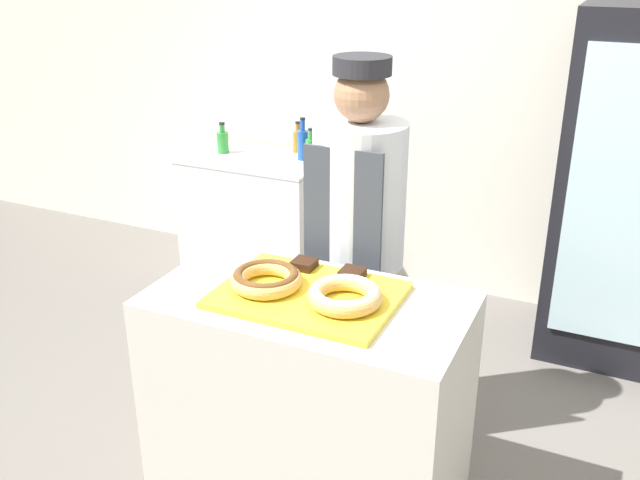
{
  "coord_description": "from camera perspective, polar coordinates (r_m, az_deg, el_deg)",
  "views": [
    {
      "loc": [
        0.96,
        -1.97,
        2.07
      ],
      "look_at": [
        0.0,
        0.1,
        1.1
      ],
      "focal_mm": 40.0,
      "sensor_mm": 36.0,
      "label": 1
    }
  ],
  "objects": [
    {
      "name": "brownie_back_right",
      "position": [
        2.56,
        2.6,
        -2.7
      ],
      "size": [
        0.08,
        0.08,
        0.03
      ],
      "color": "black",
      "rests_on": "serving_tray"
    },
    {
      "name": "beverage_fridge",
      "position": [
        3.91,
        23.82,
        3.56
      ],
      "size": [
        0.71,
        0.64,
        1.8
      ],
      "color": "black",
      "rests_on": "ground_plane"
    },
    {
      "name": "bottle_green",
      "position": [
        4.33,
        -0.74,
        7.22
      ],
      "size": [
        0.07,
        0.07,
        0.22
      ],
      "color": "#2D8C38",
      "rests_on": "chest_freezer"
    },
    {
      "name": "bottle_amber",
      "position": [
        4.57,
        -1.77,
        7.96
      ],
      "size": [
        0.07,
        0.07,
        0.2
      ],
      "color": "#99661E",
      "rests_on": "chest_freezer"
    },
    {
      "name": "bottle_blue",
      "position": [
        4.4,
        -1.39,
        7.73
      ],
      "size": [
        0.07,
        0.07,
        0.26
      ],
      "color": "#1E4CB2",
      "rests_on": "chest_freezer"
    },
    {
      "name": "chest_freezer",
      "position": [
        4.62,
        -4.92,
        1.85
      ],
      "size": [
        0.88,
        0.57,
        0.81
      ],
      "color": "silver",
      "rests_on": "ground_plane"
    },
    {
      "name": "donut_light_glaze",
      "position": [
        2.37,
        1.98,
        -4.4
      ],
      "size": [
        0.25,
        0.25,
        0.06
      ],
      "color": "tan",
      "rests_on": "serving_tray"
    },
    {
      "name": "bottle_green_b",
      "position": [
        4.6,
        -7.78,
        7.84
      ],
      "size": [
        0.07,
        0.07,
        0.2
      ],
      "color": "#2D8C38",
      "rests_on": "chest_freezer"
    },
    {
      "name": "serving_tray",
      "position": [
        2.47,
        -0.97,
        -4.41
      ],
      "size": [
        0.61,
        0.46,
        0.02
      ],
      "color": "yellow",
      "rests_on": "display_counter"
    },
    {
      "name": "wall_back",
      "position": [
        4.27,
        11.78,
        12.83
      ],
      "size": [
        8.0,
        0.06,
        2.7
      ],
      "color": "silver",
      "rests_on": "ground_plane"
    },
    {
      "name": "baker_person",
      "position": [
        3.0,
        3.02,
        -0.61
      ],
      "size": [
        0.38,
        0.38,
        1.66
      ],
      "color": "#4C4C51",
      "rests_on": "ground_plane"
    },
    {
      "name": "display_counter",
      "position": [
        2.72,
        -0.91,
        -13.29
      ],
      "size": [
        1.11,
        0.6,
        0.92
      ],
      "color": "beige",
      "rests_on": "ground_plane"
    },
    {
      "name": "donut_chocolate_glaze",
      "position": [
        2.49,
        -4.34,
        -3.07
      ],
      "size": [
        0.25,
        0.25,
        0.06
      ],
      "color": "tan",
      "rests_on": "serving_tray"
    },
    {
      "name": "brownie_back_left",
      "position": [
        2.63,
        -1.28,
        -1.94
      ],
      "size": [
        0.08,
        0.08,
        0.03
      ],
      "color": "black",
      "rests_on": "serving_tray"
    }
  ]
}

